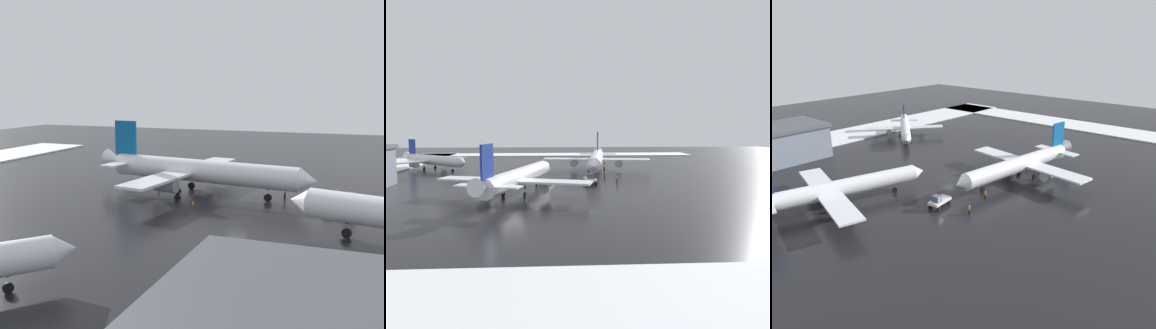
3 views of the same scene
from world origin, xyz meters
The scene contains 12 objects.
ground_plane centered at (0.00, 0.00, 0.00)m, with size 240.00×240.00×0.00m, color black.
snow_bank_left centered at (-67.00, 0.00, 0.15)m, with size 14.00×116.00×0.31m, color white.
snow_bank_right centered at (67.00, 0.00, 0.15)m, with size 14.00×116.00×0.31m, color white.
airplane_parked_portside centered at (-9.80, 12.47, 3.56)m, with size 36.28×30.24×10.78m.
airplane_parked_starboard centered at (23.74, -5.79, 3.39)m, with size 33.96×28.54×10.25m.
airplane_far_rear centered at (-17.16, -34.40, 2.84)m, with size 21.88×24.03×8.61m.
pushback_tug centered at (12.17, 8.77, 1.28)m, with size 4.84×2.80×2.50m.
ground_crew_by_nose_gear centered at (10.80, 14.96, 0.97)m, with size 0.36×0.36×1.71m.
ground_crew_near_tug centered at (3.68, 13.09, 0.97)m, with size 0.36×0.36×1.71m.
traffic_cone_near_nose centered at (-7.81, 5.43, 0.28)m, with size 0.36×0.36×0.55m, color orange.
traffic_cone_mid_line centered at (-15.50, 10.79, 0.28)m, with size 0.36×0.36×0.55m, color orange.
traffic_cone_wingtip_side centered at (-20.26, 21.42, 0.28)m, with size 0.36×0.36×0.55m, color orange.
Camera 2 is at (93.10, 1.28, 13.30)m, focal length 35.00 mm.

